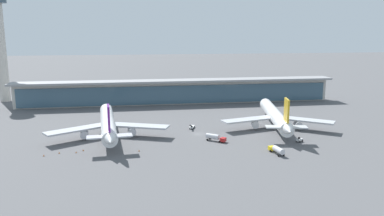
% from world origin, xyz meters
% --- Properties ---
extents(ground_plane, '(1200.00, 1200.00, 0.00)m').
position_xyz_m(ground_plane, '(0.00, 0.00, 0.00)').
color(ground_plane, '#515154').
extents(airliner_left_stand, '(51.94, 67.78, 18.04)m').
position_xyz_m(airliner_left_stand, '(-39.17, 3.13, 5.68)').
color(airliner_left_stand, white).
rests_on(airliner_left_stand, ground).
extents(airliner_centre_stand, '(51.15, 67.37, 18.04)m').
position_xyz_m(airliner_centre_stand, '(37.78, 5.77, 5.68)').
color(airliner_centre_stand, white).
rests_on(airliner_centre_stand, ground).
extents(service_truck_near_nose_white, '(3.66, 6.84, 2.70)m').
position_xyz_m(service_truck_near_nose_white, '(-1.18, 10.22, 0.81)').
color(service_truck_near_nose_white, silver).
rests_on(service_truck_near_nose_white, ground).
extents(service_truck_under_wing_white, '(3.33, 3.00, 2.05)m').
position_xyz_m(service_truck_under_wing_white, '(39.05, -18.63, 0.87)').
color(service_truck_under_wing_white, silver).
rests_on(service_truck_under_wing_white, ground).
extents(service_truck_mid_apron_yellow, '(3.74, 8.85, 2.95)m').
position_xyz_m(service_truck_mid_apron_yellow, '(23.94, -32.37, 1.71)').
color(service_truck_mid_apron_yellow, yellow).
rests_on(service_truck_mid_apron_yellow, ground).
extents(service_truck_by_tail_red, '(8.09, 7.17, 2.95)m').
position_xyz_m(service_truck_by_tail_red, '(4.92, -12.13, 1.71)').
color(service_truck_by_tail_red, '#B21E1E').
rests_on(service_truck_by_tail_red, ground).
extents(terminal_building, '(198.30, 12.80, 15.20)m').
position_xyz_m(terminal_building, '(0.00, 73.49, 7.87)').
color(terminal_building, beige).
rests_on(terminal_building, ground).
extents(control_tower, '(12.00, 12.00, 74.31)m').
position_xyz_m(control_tower, '(-109.94, 99.58, 40.48)').
color(control_tower, beige).
rests_on(control_tower, ground).
extents(safety_cone_alpha, '(0.62, 0.62, 0.70)m').
position_xyz_m(safety_cone_alpha, '(-55.88, -18.96, 0.32)').
color(safety_cone_alpha, orange).
rests_on(safety_cone_alpha, ground).
extents(safety_cone_bravo, '(0.62, 0.62, 0.70)m').
position_xyz_m(safety_cone_bravo, '(-49.76, -19.24, 0.32)').
color(safety_cone_bravo, orange).
rests_on(safety_cone_bravo, ground).
extents(safety_cone_charlie, '(0.62, 0.62, 0.70)m').
position_xyz_m(safety_cone_charlie, '(-60.87, -21.35, 0.32)').
color(safety_cone_charlie, orange).
rests_on(safety_cone_charlie, ground).
extents(safety_cone_delta, '(0.62, 0.62, 0.70)m').
position_xyz_m(safety_cone_delta, '(-47.46, -17.07, 0.32)').
color(safety_cone_delta, orange).
rests_on(safety_cone_delta, ground).
extents(safety_cone_echo, '(0.62, 0.62, 0.70)m').
position_xyz_m(safety_cone_echo, '(-26.46, -21.07, 0.32)').
color(safety_cone_echo, orange).
rests_on(safety_cone_echo, ground).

